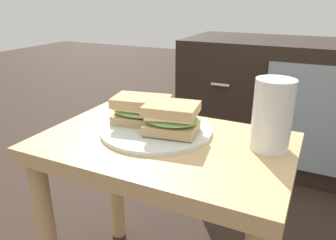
% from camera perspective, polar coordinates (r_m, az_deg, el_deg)
% --- Properties ---
extents(side_table, '(0.56, 0.36, 0.46)m').
position_cam_1_polar(side_table, '(0.76, -0.77, -9.78)').
color(side_table, tan).
rests_on(side_table, ground).
extents(tv_cabinet, '(0.96, 0.46, 0.58)m').
position_cam_1_polar(tv_cabinet, '(1.61, 20.44, 2.67)').
color(tv_cabinet, black).
rests_on(tv_cabinet, ground).
extents(plate, '(0.26, 0.26, 0.01)m').
position_cam_1_polar(plate, '(0.76, -2.09, -1.68)').
color(plate, silver).
rests_on(plate, side_table).
extents(sandwich_front, '(0.16, 0.11, 0.07)m').
position_cam_1_polar(sandwich_front, '(0.78, -4.68, 1.76)').
color(sandwich_front, tan).
rests_on(sandwich_front, plate).
extents(sandwich_back, '(0.14, 0.11, 0.07)m').
position_cam_1_polar(sandwich_back, '(0.72, 0.65, 0.35)').
color(sandwich_back, tan).
rests_on(sandwich_back, plate).
extents(beer_glass, '(0.08, 0.08, 0.15)m').
position_cam_1_polar(beer_glass, '(0.69, 17.90, 0.51)').
color(beer_glass, silver).
rests_on(beer_glass, side_table).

